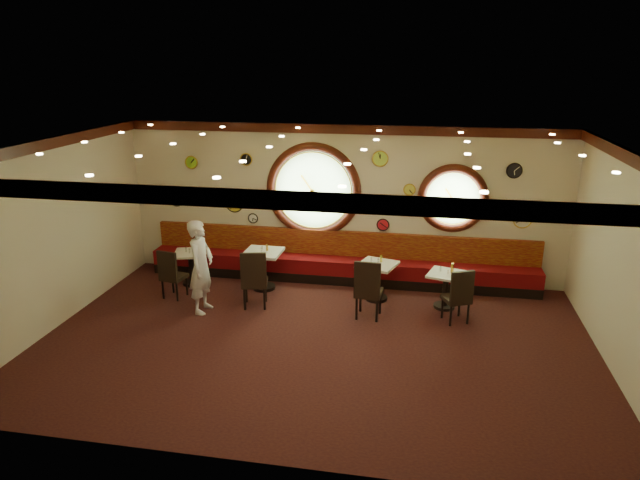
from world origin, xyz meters
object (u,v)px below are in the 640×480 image
(condiment_b_bottle, at_px, (267,247))
(table_c, at_px, (377,277))
(condiment_c_pepper, at_px, (378,261))
(condiment_a_bottle, at_px, (196,247))
(waiter, at_px, (201,267))
(chair_d, at_px, (459,293))
(condiment_a_salt, at_px, (186,250))
(condiment_d_pepper, at_px, (448,272))
(chair_a, at_px, (171,271))
(condiment_b_pepper, at_px, (262,250))
(condiment_a_pepper, at_px, (189,251))
(chair_c, at_px, (368,286))
(table_a, at_px, (191,264))
(condiment_c_salt, at_px, (371,260))
(condiment_c_bottle, at_px, (381,258))
(condiment_d_bottle, at_px, (452,268))
(table_b, at_px, (263,265))
(condiment_d_salt, at_px, (441,269))
(chair_b, at_px, (254,276))
(table_d, at_px, (446,286))
(condiment_b_salt, at_px, (262,248))

(condiment_b_bottle, bearing_deg, table_c, -5.00)
(condiment_c_pepper, relative_size, condiment_a_bottle, 0.59)
(condiment_b_bottle, relative_size, waiter, 0.08)
(waiter, bearing_deg, chair_d, -83.49)
(condiment_a_salt, xyz_separation_m, condiment_d_pepper, (5.18, -0.28, -0.01))
(chair_a, height_order, condiment_a_bottle, chair_a)
(chair_d, bearing_deg, condiment_b_pepper, 142.94)
(condiment_a_pepper, relative_size, condiment_a_bottle, 0.58)
(table_c, height_order, chair_c, chair_c)
(chair_c, bearing_deg, table_c, 89.29)
(condiment_a_pepper, height_order, condiment_a_bottle, condiment_a_bottle)
(condiment_c_pepper, xyz_separation_m, condiment_d_pepper, (1.29, -0.18, -0.05))
(table_a, relative_size, chair_c, 1.13)
(condiment_d_pepper, relative_size, condiment_a_bottle, 0.54)
(table_c, height_order, condiment_c_salt, condiment_c_salt)
(chair_d, distance_m, condiment_d_pepper, 0.64)
(table_c, bearing_deg, condiment_c_bottle, 56.41)
(chair_c, distance_m, condiment_d_bottle, 1.67)
(condiment_d_bottle, bearing_deg, condiment_d_pepper, -131.66)
(chair_c, bearing_deg, waiter, -171.49)
(table_b, bearing_deg, condiment_d_salt, -3.36)
(table_a, height_order, chair_a, chair_a)
(chair_b, height_order, condiment_c_salt, chair_b)
(table_b, bearing_deg, table_c, -3.44)
(chair_d, distance_m, condiment_c_pepper, 1.67)
(chair_d, bearing_deg, condiment_b_bottle, 140.76)
(condiment_a_salt, relative_size, condiment_b_bottle, 0.70)
(table_d, bearing_deg, condiment_b_pepper, 176.64)
(condiment_d_salt, distance_m, condiment_c_pepper, 1.16)
(condiment_c_pepper, bearing_deg, condiment_d_pepper, -8.08)
(condiment_a_pepper, xyz_separation_m, condiment_b_pepper, (1.50, 0.03, 0.10))
(condiment_b_pepper, bearing_deg, condiment_a_bottle, 173.54)
(table_a, height_order, condiment_c_bottle, condiment_c_bottle)
(condiment_a_pepper, height_order, condiment_b_bottle, condiment_b_bottle)
(condiment_d_salt, relative_size, condiment_c_bottle, 0.64)
(condiment_d_bottle, relative_size, waiter, 0.10)
(condiment_b_salt, xyz_separation_m, condiment_b_pepper, (0.03, -0.13, 0.00))
(table_b, bearing_deg, chair_a, -153.36)
(table_c, xyz_separation_m, condiment_d_pepper, (1.30, -0.18, 0.26))
(condiment_c_pepper, bearing_deg, table_a, 178.42)
(chair_c, height_order, chair_d, chair_c)
(condiment_a_pepper, bearing_deg, table_d, -2.07)
(table_c, relative_size, chair_b, 1.22)
(condiment_a_pepper, distance_m, waiter, 1.33)
(condiment_b_pepper, bearing_deg, condiment_d_bottle, -2.51)
(condiment_d_pepper, bearing_deg, condiment_a_salt, 176.85)
(waiter, bearing_deg, condiment_c_bottle, -66.78)
(table_b, height_order, waiter, waiter)
(table_b, height_order, chair_c, chair_c)
(condiment_a_bottle, bearing_deg, condiment_d_salt, -3.40)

